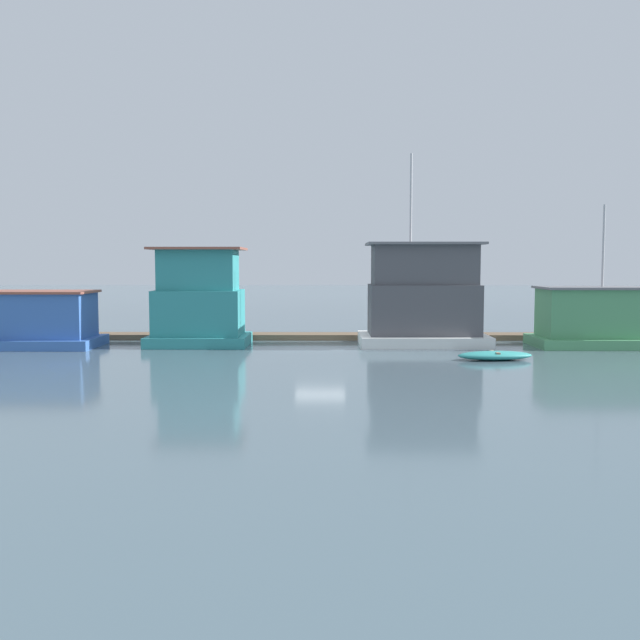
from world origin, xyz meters
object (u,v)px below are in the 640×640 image
Objects in this scene: dinghy_teal at (495,355)px; houseboat_white at (423,298)px; houseboat_green at (591,318)px; houseboat_blue at (23,320)px; mooring_post_near_left at (59,327)px; houseboat_teal at (199,302)px.

houseboat_white is at bearing 113.05° from dinghy_teal.
dinghy_teal is (-5.97, -5.02, -1.22)m from houseboat_green.
houseboat_blue reaches higher than dinghy_teal.
dinghy_teal is at bearing -18.90° from mooring_post_near_left.
mooring_post_near_left is (-7.91, 1.98, -1.45)m from houseboat_teal.
houseboat_blue is at bearing -174.46° from houseboat_teal.
houseboat_blue is 8.72m from houseboat_teal.
mooring_post_near_left is (-19.27, 1.87, -1.62)m from houseboat_white.
houseboat_green is at bearing -3.55° from houseboat_white.
houseboat_white reaches higher than houseboat_blue.
houseboat_white is (11.36, 0.11, 0.17)m from houseboat_teal.
houseboat_white reaches higher than mooring_post_near_left.
houseboat_teal is at bearing -179.42° from houseboat_white.
houseboat_green is (28.32, 0.44, 0.08)m from houseboat_blue.
houseboat_teal reaches higher than mooring_post_near_left.
dinghy_teal is (2.36, -5.54, -2.19)m from houseboat_white.
dinghy_teal is at bearing -66.95° from houseboat_white.
houseboat_teal is 1.51× the size of dinghy_teal.
houseboat_white is 6.40m from dinghy_teal.
houseboat_teal is 0.71× the size of houseboat_green.
houseboat_blue is 2.24× the size of dinghy_teal.
houseboat_white is 8.40m from houseboat_green.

